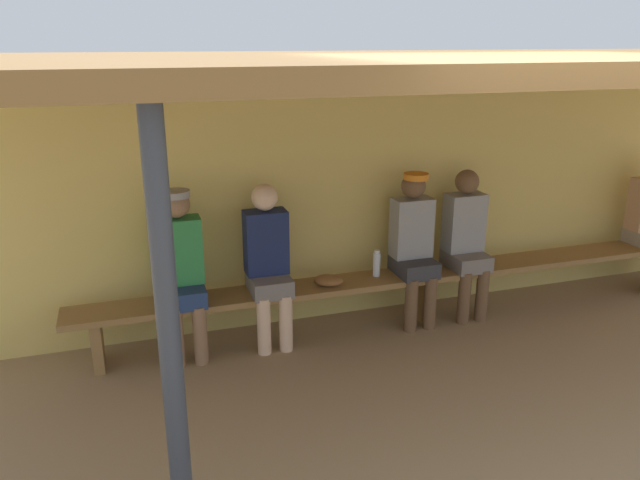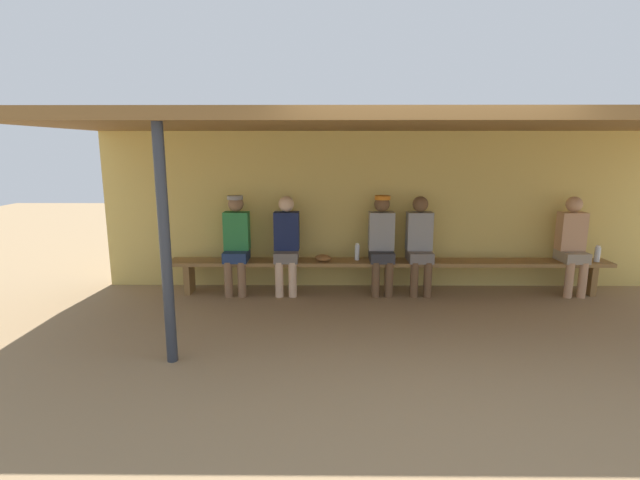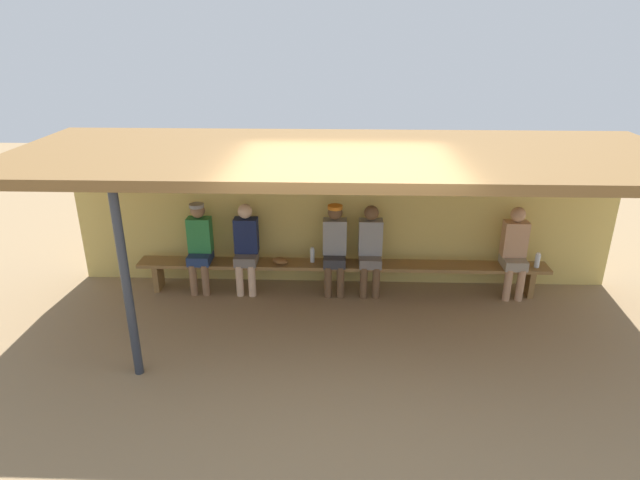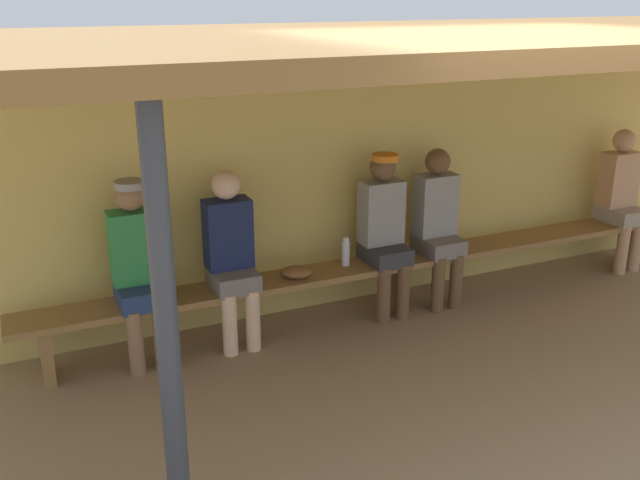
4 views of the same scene
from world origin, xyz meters
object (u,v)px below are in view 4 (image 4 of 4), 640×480
at_px(player_shirtless_tan, 231,252).
at_px(bench, 394,267).
at_px(water_bottle_orange, 346,252).
at_px(baseball_glove_worn, 296,272).
at_px(player_middle, 137,264).
at_px(player_leftmost, 438,221).
at_px(player_in_blue, 384,227).
at_px(support_post, 169,362).
at_px(player_near_post, 621,194).

bearing_deg(player_shirtless_tan, bench, -0.13).
xyz_separation_m(water_bottle_orange, baseball_glove_worn, (-0.47, -0.08, -0.07)).
bearing_deg(player_middle, bench, -0.10).
distance_m(player_leftmost, baseball_glove_worn, 1.33).
bearing_deg(baseball_glove_worn, water_bottle_orange, 36.94).
height_order(bench, player_shirtless_tan, player_shirtless_tan).
relative_size(player_middle, player_in_blue, 1.00).
xyz_separation_m(support_post, player_middle, (0.24, 2.10, -0.35)).
bearing_deg(player_middle, player_leftmost, -0.01).
bearing_deg(water_bottle_orange, player_leftmost, -2.36).
bearing_deg(player_in_blue, player_shirtless_tan, -179.98).
height_order(player_near_post, player_shirtless_tan, same).
height_order(bench, player_in_blue, player_in_blue).
xyz_separation_m(player_near_post, baseball_glove_worn, (-3.37, -0.04, -0.22)).
bearing_deg(baseball_glove_worn, player_in_blue, 30.62).
bearing_deg(player_in_blue, support_post, -136.45).
distance_m(player_near_post, water_bottle_orange, 2.91).
height_order(support_post, player_middle, support_post).
height_order(bench, player_leftmost, player_leftmost).
bearing_deg(bench, player_middle, 179.90).
bearing_deg(player_leftmost, support_post, -142.38).
distance_m(player_shirtless_tan, water_bottle_orange, 0.98).
bearing_deg(player_shirtless_tan, player_leftmost, 0.00).
height_order(bench, player_near_post, player_near_post).
distance_m(player_middle, player_in_blue, 1.97).
height_order(player_leftmost, player_near_post, same).
bearing_deg(player_leftmost, player_shirtless_tan, 180.00).
distance_m(support_post, player_middle, 2.15).
height_order(player_leftmost, player_middle, player_middle).
relative_size(bench, player_middle, 4.46).
relative_size(support_post, player_shirtless_tan, 1.65).
height_order(player_middle, baseball_glove_worn, player_middle).
height_order(player_leftmost, player_shirtless_tan, same).
height_order(bench, baseball_glove_worn, baseball_glove_worn).
height_order(player_in_blue, water_bottle_orange, player_in_blue).
relative_size(player_leftmost, player_shirtless_tan, 1.00).
bearing_deg(player_shirtless_tan, baseball_glove_worn, -4.90).
bearing_deg(water_bottle_orange, player_shirtless_tan, -177.94).
distance_m(player_in_blue, player_near_post, 2.58).
height_order(player_shirtless_tan, water_bottle_orange, player_shirtless_tan).
xyz_separation_m(player_leftmost, baseball_glove_worn, (-1.31, -0.04, -0.22)).
bearing_deg(support_post, baseball_glove_worn, 55.42).
height_order(player_middle, water_bottle_orange, player_middle).
height_order(support_post, player_near_post, support_post).
relative_size(support_post, water_bottle_orange, 9.44).
relative_size(player_in_blue, baseball_glove_worn, 5.60).
xyz_separation_m(player_shirtless_tan, water_bottle_orange, (0.96, 0.03, -0.16)).
relative_size(player_shirtless_tan, water_bottle_orange, 5.73).
distance_m(support_post, water_bottle_orange, 2.90).
bearing_deg(player_near_post, player_in_blue, 179.99).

